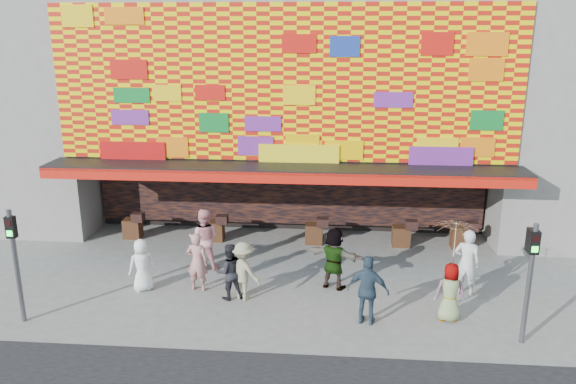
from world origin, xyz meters
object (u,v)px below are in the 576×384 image
at_px(ped_i, 204,239).
at_px(ped_b, 197,262).
at_px(ped_h, 467,263).
at_px(ped_e, 368,290).
at_px(ped_g, 450,292).
at_px(ped_c, 229,271).
at_px(ped_f, 334,258).
at_px(signal_right, 531,271).
at_px(signal_left, 15,253).
at_px(ped_a, 142,265).
at_px(parasol, 455,240).
at_px(ped_d, 243,271).

bearing_deg(ped_i, ped_b, 94.23).
relative_size(ped_b, ped_h, 0.89).
xyz_separation_m(ped_e, ped_g, (2.09, 0.34, -0.13)).
bearing_deg(ped_h, ped_i, 8.71).
relative_size(ped_c, ped_f, 0.88).
xyz_separation_m(signal_right, ped_b, (-8.36, 2.15, -1.00)).
xyz_separation_m(ped_c, ped_e, (3.73, -1.08, 0.10)).
bearing_deg(signal_left, ped_h, 12.01).
height_order(signal_left, ped_b, signal_left).
relative_size(ped_e, ped_g, 1.17).
height_order(ped_a, ped_f, ped_f).
height_order(ped_c, ped_i, ped_i).
relative_size(ped_a, parasol, 0.79).
bearing_deg(ped_a, ped_d, 143.19).
relative_size(signal_left, ped_g, 1.93).
bearing_deg(parasol, ped_h, 64.39).
xyz_separation_m(ped_a, ped_c, (2.56, -0.30, 0.04)).
height_order(signal_right, ped_f, signal_right).
height_order(ped_a, ped_d, ped_d).
height_order(ped_c, ped_g, ped_c).
distance_m(signal_right, ped_g, 2.12).
height_order(ped_a, ped_c, ped_c).
xyz_separation_m(ped_g, ped_h, (0.72, 1.50, 0.19)).
xyz_separation_m(ped_a, ped_d, (2.96, -0.31, 0.06)).
distance_m(ped_b, ped_i, 1.54).
bearing_deg(ped_f, ped_c, 39.83).
xyz_separation_m(ped_e, parasol, (2.09, 0.34, 1.28)).
height_order(signal_right, ped_h, signal_right).
bearing_deg(ped_g, ped_c, -6.91).
bearing_deg(ped_a, ped_g, 142.06).
height_order(ped_d, ped_e, ped_e).
bearing_deg(ped_b, ped_e, 169.57).
height_order(ped_c, ped_e, ped_e).
xyz_separation_m(ped_b, ped_c, (1.00, -0.45, -0.06)).
relative_size(signal_left, signal_right, 1.00).
bearing_deg(ped_f, ped_e, 135.36).
height_order(ped_f, ped_i, ped_i).
xyz_separation_m(signal_right, parasol, (-1.55, 0.96, 0.33)).
bearing_deg(ped_d, ped_h, -143.47).
relative_size(ped_f, ped_i, 0.94).
bearing_deg(ped_b, ped_d, 169.50).
bearing_deg(ped_g, ped_h, -115.29).
relative_size(ped_d, ped_f, 0.91).
bearing_deg(ped_a, ped_i, -160.96).
height_order(signal_right, ped_c, signal_right).
bearing_deg(ped_d, ped_f, -130.16).
bearing_deg(ped_g, signal_left, 5.39).
bearing_deg(parasol, ped_g, 180.00).
relative_size(signal_left, ped_e, 1.66).
xyz_separation_m(ped_e, ped_i, (-4.88, 3.05, 0.06)).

